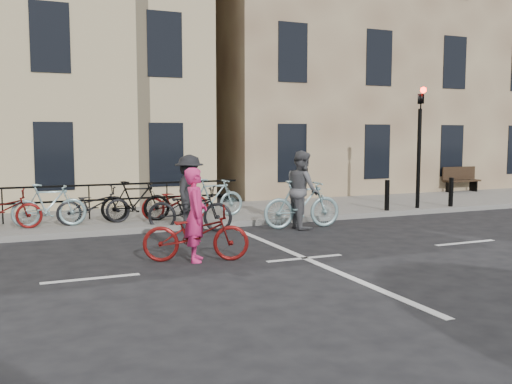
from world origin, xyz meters
name	(u,v)px	position (x,y,z in m)	size (l,w,h in m)	color
ground	(305,258)	(0.00, 0.00, 0.00)	(120.00, 120.00, 0.00)	black
sidewalk	(62,223)	(-4.00, 6.00, 0.07)	(46.00, 4.00, 0.15)	slate
building_east	(347,51)	(9.00, 13.00, 6.15)	(14.00, 10.00, 12.00)	#886D52
traffic_light	(420,132)	(6.20, 4.34, 2.45)	(0.18, 0.30, 3.90)	black
bollard_east	(387,195)	(5.00, 4.25, 0.60)	(0.14, 0.14, 0.90)	black
bollard_west	(451,192)	(7.40, 4.25, 0.60)	(0.14, 0.14, 0.90)	black
bench	(460,178)	(11.00, 7.73, 0.67)	(1.60, 0.41, 0.97)	black
parked_bikes	(70,205)	(-3.87, 5.04, 0.65)	(9.35, 1.23, 1.05)	black
cyclist_pink	(196,229)	(-1.99, 0.61, 0.61)	(2.11, 1.27, 1.77)	#650E0D
cyclist_grey	(302,197)	(1.62, 3.19, 0.80)	(2.10, 1.03, 1.98)	#8BB1B6
cyclist_dark	(190,201)	(-1.14, 3.90, 0.74)	(2.22, 1.69, 1.89)	black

